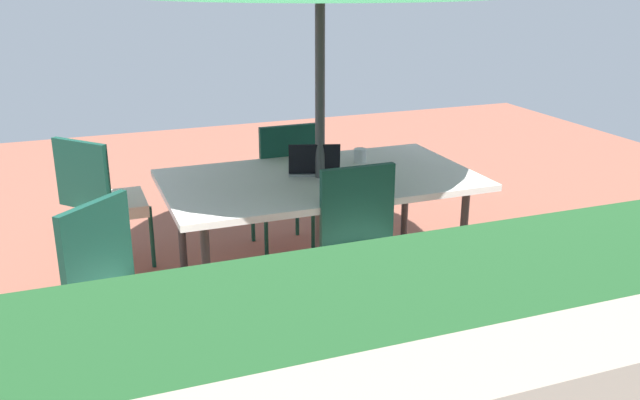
{
  "coord_description": "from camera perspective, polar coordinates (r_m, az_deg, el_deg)",
  "views": [
    {
      "loc": [
        1.47,
        3.85,
        2.02
      ],
      "look_at": [
        0.0,
        0.0,
        0.61
      ],
      "focal_mm": 38.59,
      "sensor_mm": 36.0,
      "label": 1
    }
  ],
  "objects": [
    {
      "name": "cup",
      "position": [
        4.63,
        3.35,
        3.71
      ],
      "size": [
        0.08,
        0.08,
        0.09
      ],
      "primitive_type": "cylinder",
      "color": "white",
      "rests_on": "dining_table"
    },
    {
      "name": "chair_northeast",
      "position": [
        3.41,
        -15.89,
        -7.37
      ],
      "size": [
        0.59,
        0.59,
        0.98
      ],
      "rotation": [
        0.0,
        0.0,
        3.89
      ],
      "color": "beige",
      "rests_on": "ground_plane"
    },
    {
      "name": "laptop",
      "position": [
        4.36,
        -0.5,
        2.78
      ],
      "size": [
        0.38,
        0.33,
        0.21
      ],
      "rotation": [
        0.0,
        0.0,
        -0.32
      ],
      "color": "gray",
      "rests_on": "dining_table"
    },
    {
      "name": "dining_table",
      "position": [
        4.32,
        0.0,
        1.29
      ],
      "size": [
        1.94,
        1.09,
        0.77
      ],
      "color": "white",
      "rests_on": "ground_plane"
    },
    {
      "name": "chair_north",
      "position": [
        3.78,
        3.98,
        -4.04
      ],
      "size": [
        0.46,
        0.46,
        0.98
      ],
      "rotation": [
        0.0,
        0.0,
        3.14
      ],
      "color": "beige",
      "rests_on": "ground_plane"
    },
    {
      "name": "chair_south",
      "position": [
        5.0,
        -2.99,
        1.77
      ],
      "size": [
        0.46,
        0.46,
        0.98
      ],
      "rotation": [
        0.0,
        0.0,
        0.0
      ],
      "color": "beige",
      "rests_on": "ground_plane"
    },
    {
      "name": "ground_plane",
      "position": [
        4.59,
        0.0,
        -7.37
      ],
      "size": [
        10.0,
        10.0,
        0.02
      ],
      "primitive_type": "cube",
      "color": "#935442"
    },
    {
      "name": "chair_southeast",
      "position": [
        4.78,
        -17.59,
        0.1
      ],
      "size": [
        0.59,
        0.58,
        0.98
      ],
      "rotation": [
        0.0,
        0.0,
        5.43
      ],
      "color": "beige",
      "rests_on": "ground_plane"
    }
  ]
}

